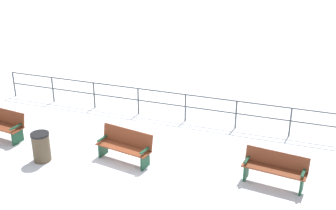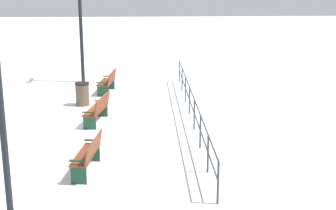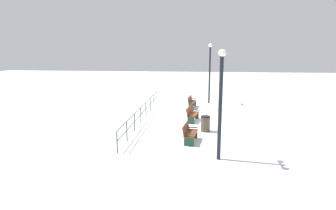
% 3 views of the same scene
% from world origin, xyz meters
% --- Properties ---
extents(ground_plane, '(80.00, 80.00, 0.00)m').
position_xyz_m(ground_plane, '(0.00, 0.00, 0.00)').
color(ground_plane, white).
rests_on(ground_plane, ground).
extents(bench_nearest, '(0.76, 1.55, 0.91)m').
position_xyz_m(bench_nearest, '(0.02, -4.23, 0.47)').
color(bench_nearest, brown).
rests_on(bench_nearest, ground).
extents(bench_second, '(0.82, 1.74, 0.94)m').
position_xyz_m(bench_second, '(0.04, 0.02, 0.49)').
color(bench_second, brown).
rests_on(bench_second, ground).
extents(bench_third, '(0.68, 1.72, 0.90)m').
position_xyz_m(bench_third, '(-0.10, 4.25, 0.49)').
color(bench_third, brown).
rests_on(bench_third, ground).
extents(waterfront_railing, '(0.05, 12.35, 1.00)m').
position_xyz_m(waterfront_railing, '(-3.09, 0.00, 0.67)').
color(waterfront_railing, '#383D42').
rests_on(waterfront_railing, ground).
extents(trash_bin, '(0.53, 0.53, 0.87)m').
position_xyz_m(trash_bin, '(0.84, -2.27, 0.44)').
color(trash_bin, brown).
rests_on(trash_bin, ground).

